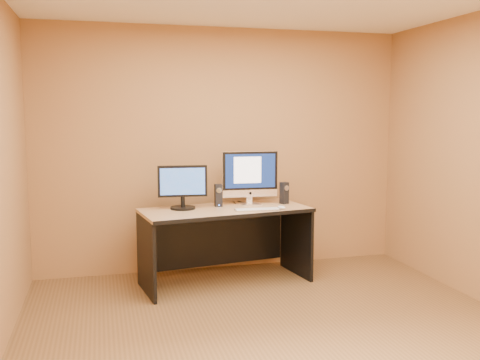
{
  "coord_description": "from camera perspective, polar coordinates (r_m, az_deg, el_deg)",
  "views": [
    {
      "loc": [
        -1.3,
        -3.64,
        1.7
      ],
      "look_at": [
        0.01,
        1.33,
        1.05
      ],
      "focal_mm": 40.0,
      "sensor_mm": 36.0,
      "label": 1
    }
  ],
  "objects": [
    {
      "name": "floor",
      "position": [
        4.22,
        4.62,
        -16.56
      ],
      "size": [
        4.0,
        4.0,
        0.0
      ],
      "primitive_type": "plane",
      "color": "brown",
      "rests_on": "ground"
    },
    {
      "name": "second_monitor",
      "position": [
        5.26,
        -6.15,
        -0.78
      ],
      "size": [
        0.51,
        0.29,
        0.43
      ],
      "primitive_type": null,
      "rotation": [
        0.0,
        0.0,
        -0.09
      ],
      "color": "black",
      "rests_on": "desk"
    },
    {
      "name": "desk",
      "position": [
        5.37,
        -1.54,
        -7.05
      ],
      "size": [
        1.73,
        0.95,
        0.76
      ],
      "primitive_type": null,
      "rotation": [
        0.0,
        0.0,
        0.15
      ],
      "color": "tan",
      "rests_on": "ground"
    },
    {
      "name": "cable_a",
      "position": [
        5.62,
        0.55,
        -2.41
      ],
      "size": [
        0.12,
        0.2,
        0.01
      ],
      "primitive_type": "cylinder",
      "rotation": [
        1.57,
        0.0,
        0.54
      ],
      "color": "black",
      "rests_on": "desk"
    },
    {
      "name": "imac",
      "position": [
        5.49,
        1.13,
        0.28
      ],
      "size": [
        0.59,
        0.24,
        0.56
      ],
      "primitive_type": null,
      "rotation": [
        0.0,
        0.0,
        -0.05
      ],
      "color": "silver",
      "rests_on": "desk"
    },
    {
      "name": "speaker_left",
      "position": [
        5.4,
        -2.33,
        -1.65
      ],
      "size": [
        0.07,
        0.07,
        0.23
      ],
      "primitive_type": null,
      "rotation": [
        0.0,
        0.0,
        -0.01
      ],
      "color": "black",
      "rests_on": "desk"
    },
    {
      "name": "speaker_right",
      "position": [
        5.57,
        4.74,
        -1.39
      ],
      "size": [
        0.09,
        0.09,
        0.23
      ],
      "primitive_type": null,
      "rotation": [
        0.0,
        0.0,
        0.35
      ],
      "color": "black",
      "rests_on": "desk"
    },
    {
      "name": "mouse",
      "position": [
        5.27,
        4.47,
        -2.92
      ],
      "size": [
        0.09,
        0.12,
        0.04
      ],
      "primitive_type": "ellipsoid",
      "rotation": [
        0.0,
        0.0,
        0.28
      ],
      "color": "silver",
      "rests_on": "desk"
    },
    {
      "name": "cable_b",
      "position": [
        5.63,
        -0.62,
        -2.39
      ],
      "size": [
        0.03,
        0.18,
        0.01
      ],
      "primitive_type": "cylinder",
      "rotation": [
        1.57,
        0.0,
        -0.11
      ],
      "color": "black",
      "rests_on": "desk"
    },
    {
      "name": "walls",
      "position": [
        3.89,
        4.82,
        1.27
      ],
      "size": [
        4.0,
        4.0,
        2.6
      ],
      "primitive_type": null,
      "color": "olive",
      "rests_on": "ground"
    },
    {
      "name": "keyboard",
      "position": [
        5.19,
        1.86,
        -3.17
      ],
      "size": [
        0.45,
        0.14,
        0.02
      ],
      "primitive_type": "cube",
      "rotation": [
        0.0,
        0.0,
        -0.05
      ],
      "color": "silver",
      "rests_on": "desk"
    }
  ]
}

